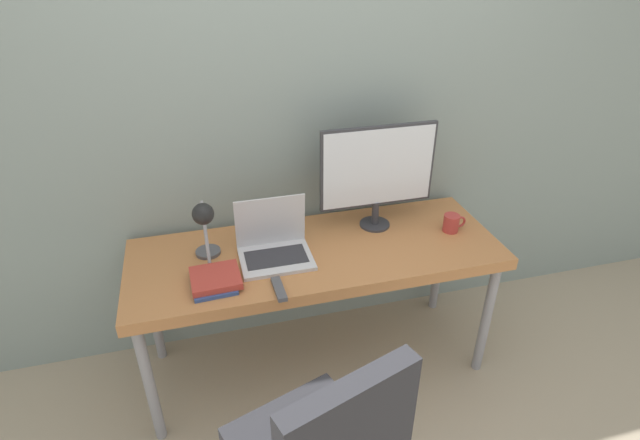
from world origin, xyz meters
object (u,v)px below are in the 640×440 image
at_px(monitor, 378,170).
at_px(book_stack, 215,280).
at_px(desk_lamp, 204,223).
at_px(mug, 452,223).
at_px(laptop, 274,246).

bearing_deg(monitor, book_stack, -160.43).
xyz_separation_m(desk_lamp, mug, (1.22, -0.01, -0.18)).
height_order(monitor, book_stack, monitor).
relative_size(desk_lamp, mug, 2.72).
bearing_deg(book_stack, desk_lamp, 94.68).
distance_m(monitor, mug, 0.47).
bearing_deg(book_stack, monitor, 19.57).
relative_size(monitor, mug, 4.82).
relative_size(laptop, mug, 2.74).
height_order(laptop, desk_lamp, desk_lamp).
relative_size(monitor, desk_lamp, 1.77).
height_order(laptop, book_stack, laptop).
xyz_separation_m(monitor, mug, (0.36, -0.16, -0.27)).
distance_m(laptop, mug, 0.91).
bearing_deg(mug, laptop, 179.52).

